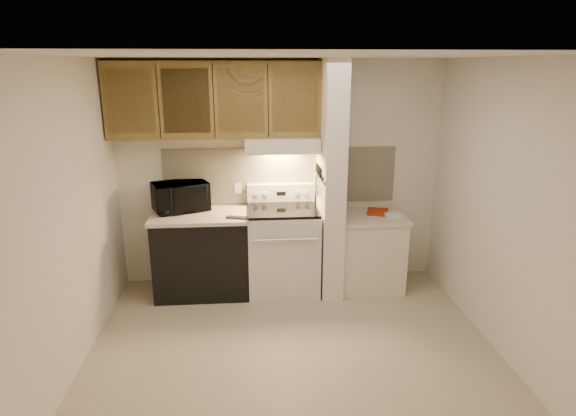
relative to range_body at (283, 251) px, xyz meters
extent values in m
plane|color=#BCAC90|center=(0.00, -1.16, -0.46)|extent=(3.60, 3.60, 0.00)
plane|color=white|center=(0.00, -1.16, 2.04)|extent=(3.60, 3.60, 0.00)
cube|color=silver|center=(0.00, 0.34, 0.79)|extent=(3.60, 2.50, 0.02)
cube|color=silver|center=(-1.80, -1.16, 0.79)|extent=(0.02, 3.00, 2.50)
cube|color=silver|center=(1.80, -1.16, 0.79)|extent=(0.02, 3.00, 2.50)
cube|color=#F0E8C3|center=(0.00, 0.33, 0.78)|extent=(2.60, 0.02, 0.63)
cube|color=silver|center=(0.00, 0.00, 0.00)|extent=(0.76, 0.65, 0.92)
cube|color=black|center=(0.00, -0.32, 0.04)|extent=(0.50, 0.01, 0.30)
cylinder|color=silver|center=(0.00, -0.35, 0.26)|extent=(0.65, 0.02, 0.02)
cube|color=black|center=(0.00, 0.00, 0.48)|extent=(0.74, 0.64, 0.03)
cube|color=silver|center=(0.00, 0.28, 0.59)|extent=(0.76, 0.08, 0.20)
cube|color=black|center=(0.00, 0.24, 0.59)|extent=(0.10, 0.01, 0.04)
cylinder|color=silver|center=(-0.28, 0.24, 0.59)|extent=(0.05, 0.02, 0.05)
cylinder|color=silver|center=(-0.18, 0.24, 0.59)|extent=(0.05, 0.02, 0.05)
cylinder|color=silver|center=(0.18, 0.24, 0.59)|extent=(0.05, 0.02, 0.05)
cylinder|color=silver|center=(0.28, 0.24, 0.59)|extent=(0.05, 0.02, 0.05)
cube|color=black|center=(-0.88, 0.01, -0.03)|extent=(1.00, 0.63, 0.87)
cube|color=beige|center=(-0.88, 0.01, 0.43)|extent=(1.04, 0.67, 0.04)
cube|color=black|center=(-0.48, -0.19, 0.46)|extent=(0.25, 0.14, 0.02)
cylinder|color=#2F6964|center=(-1.07, 0.09, 0.50)|extent=(0.11, 0.11, 0.09)
cube|color=silver|center=(-0.48, 0.32, 0.64)|extent=(0.08, 0.01, 0.12)
imported|color=black|center=(-1.10, 0.15, 0.61)|extent=(0.67, 0.57, 0.31)
cube|color=white|center=(0.51, -0.01, 0.79)|extent=(0.22, 0.70, 2.50)
cube|color=olive|center=(0.39, -0.01, 0.84)|extent=(0.01, 0.70, 0.04)
cube|color=black|center=(0.39, -0.06, 0.86)|extent=(0.02, 0.42, 0.04)
cube|color=silver|center=(0.38, -0.21, 0.76)|extent=(0.01, 0.03, 0.16)
cylinder|color=black|center=(0.38, -0.21, 0.91)|extent=(0.02, 0.02, 0.10)
cube|color=silver|center=(0.38, -0.13, 0.75)|extent=(0.01, 0.04, 0.18)
cylinder|color=black|center=(0.38, -0.14, 0.91)|extent=(0.02, 0.02, 0.10)
cube|color=silver|center=(0.38, -0.05, 0.74)|extent=(0.01, 0.04, 0.20)
cylinder|color=black|center=(0.38, -0.04, 0.91)|extent=(0.02, 0.02, 0.10)
cube|color=silver|center=(0.38, 0.04, 0.76)|extent=(0.01, 0.04, 0.16)
cylinder|color=black|center=(0.38, 0.02, 0.91)|extent=(0.02, 0.02, 0.10)
cube|color=silver|center=(0.38, 0.09, 0.75)|extent=(0.01, 0.04, 0.18)
cylinder|color=black|center=(0.38, 0.10, 0.91)|extent=(0.02, 0.02, 0.10)
cube|color=slate|center=(0.38, 0.17, 0.71)|extent=(0.03, 0.09, 0.22)
cube|color=silver|center=(0.97, -0.01, -0.06)|extent=(0.70, 0.60, 0.81)
cube|color=beige|center=(0.97, -0.01, 0.37)|extent=(0.74, 0.64, 0.04)
cube|color=#AE2D0B|center=(1.07, 0.09, 0.40)|extent=(0.31, 0.36, 0.01)
cube|color=white|center=(1.19, -0.11, 0.41)|extent=(0.17, 0.11, 0.04)
cube|color=silver|center=(0.00, 0.12, 1.17)|extent=(0.78, 0.44, 0.15)
cube|color=silver|center=(0.00, -0.08, 1.12)|extent=(0.78, 0.04, 0.06)
cube|color=olive|center=(-0.69, 0.17, 1.62)|extent=(2.18, 0.33, 0.77)
cube|color=olive|center=(-1.51, 0.01, 1.62)|extent=(0.46, 0.01, 0.63)
cube|color=black|center=(-1.23, 0.01, 1.62)|extent=(0.01, 0.01, 0.73)
cube|color=olive|center=(-0.96, 0.01, 1.62)|extent=(0.46, 0.01, 0.63)
cube|color=black|center=(-0.69, 0.01, 1.62)|extent=(0.01, 0.01, 0.73)
cube|color=olive|center=(-0.42, 0.01, 1.62)|extent=(0.46, 0.01, 0.63)
cube|color=black|center=(-0.14, 0.01, 1.62)|extent=(0.01, 0.01, 0.73)
cube|color=olive|center=(0.13, 0.01, 1.62)|extent=(0.46, 0.01, 0.63)
camera|label=1|loc=(-0.35, -4.94, 1.97)|focal=30.00mm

